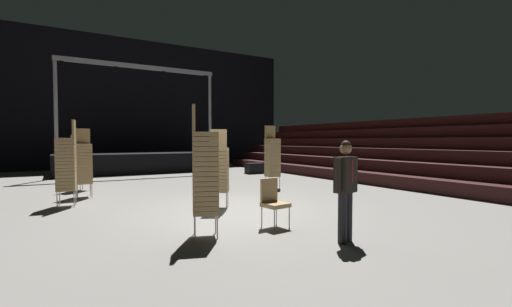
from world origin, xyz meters
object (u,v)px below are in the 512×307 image
at_px(loose_chair_near_man, 273,200).
at_px(chair_stack_rear_left, 219,169).
at_px(chair_stack_front_right, 272,157).
at_px(man_with_tie, 346,185).
at_px(stage_riser, 137,161).
at_px(chair_stack_front_left, 66,163).
at_px(chair_stack_mid_left, 84,163).
at_px(equipment_road_case, 255,168).
at_px(chair_stack_mid_centre, 205,171).
at_px(chair_stack_mid_right, 81,163).

bearing_deg(loose_chair_near_man, chair_stack_rear_left, -94.22).
bearing_deg(chair_stack_front_right, man_with_tie, 74.18).
xyz_separation_m(stage_riser, chair_stack_front_left, (-3.48, -8.67, 0.50)).
bearing_deg(man_with_tie, chair_stack_front_left, -73.72).
bearing_deg(chair_stack_mid_left, loose_chair_near_man, 115.80).
height_order(chair_stack_rear_left, equipment_road_case, chair_stack_rear_left).
relative_size(chair_stack_mid_centre, chair_stack_rear_left, 1.17).
relative_size(chair_stack_front_right, chair_stack_mid_left, 1.08).
xyz_separation_m(man_with_tie, chair_stack_front_right, (2.53, 6.10, 0.15)).
bearing_deg(stage_riser, man_with_tie, -88.34).
distance_m(stage_riser, chair_stack_rear_left, 10.87).
xyz_separation_m(chair_stack_mid_centre, chair_stack_rear_left, (1.28, 2.22, -0.17)).
height_order(man_with_tie, chair_stack_rear_left, chair_stack_rear_left).
bearing_deg(loose_chair_near_man, chair_stack_mid_right, -75.72).
relative_size(stage_riser, man_with_tie, 4.63).
bearing_deg(equipment_road_case, loose_chair_near_man, -118.28).
distance_m(chair_stack_mid_right, equipment_road_case, 8.39).
relative_size(man_with_tie, chair_stack_front_left, 0.76).
height_order(chair_stack_front_right, chair_stack_mid_left, chair_stack_front_right).
relative_size(chair_stack_front_left, loose_chair_near_man, 2.35).
relative_size(stage_riser, chair_stack_mid_centre, 3.40).
bearing_deg(chair_stack_mid_centre, chair_stack_front_right, 155.15).
xyz_separation_m(man_with_tie, chair_stack_front_left, (-3.90, 5.92, 0.15)).
distance_m(chair_stack_mid_right, chair_stack_rear_left, 5.83).
xyz_separation_m(man_with_tie, chair_stack_mid_left, (-3.42, 7.27, 0.07)).
relative_size(chair_stack_mid_right, equipment_road_case, 2.09).
distance_m(stage_riser, loose_chair_near_man, 13.12).
bearing_deg(chair_stack_mid_centre, chair_stack_rear_left, 169.00).
bearing_deg(chair_stack_mid_right, chair_stack_mid_centre, 67.79).
bearing_deg(chair_stack_rear_left, loose_chair_near_man, -55.92).
distance_m(chair_stack_front_right, chair_stack_rear_left, 3.93).
distance_m(equipment_road_case, loose_chair_near_man, 10.86).
bearing_deg(equipment_road_case, chair_stack_mid_left, -155.06).
bearing_deg(chair_stack_mid_centre, equipment_road_case, 164.43).
height_order(chair_stack_front_left, chair_stack_mid_right, chair_stack_front_left).
xyz_separation_m(man_with_tie, chair_stack_rear_left, (-0.60, 3.72, 0.03)).
xyz_separation_m(chair_stack_front_right, chair_stack_mid_left, (-5.94, 1.17, -0.08)).
relative_size(stage_riser, chair_stack_mid_right, 4.17).
xyz_separation_m(stage_riser, chair_stack_mid_left, (-3.00, -7.32, 0.42)).
height_order(chair_stack_mid_centre, chair_stack_rear_left, chair_stack_mid_centre).
bearing_deg(stage_riser, chair_stack_front_left, -111.86).
relative_size(chair_stack_front_left, chair_stack_front_right, 1.00).
bearing_deg(chair_stack_rear_left, equipment_road_case, 85.07).
distance_m(man_with_tie, chair_stack_front_left, 7.09).
distance_m(chair_stack_front_right, loose_chair_near_man, 5.55).
xyz_separation_m(man_with_tie, chair_stack_mid_right, (-3.41, 8.84, -0.01)).
height_order(man_with_tie, chair_stack_mid_right, chair_stack_mid_right).
distance_m(chair_stack_front_left, chair_stack_rear_left, 3.96).
height_order(stage_riser, chair_stack_front_left, stage_riser).
height_order(chair_stack_mid_left, equipment_road_case, chair_stack_mid_left).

